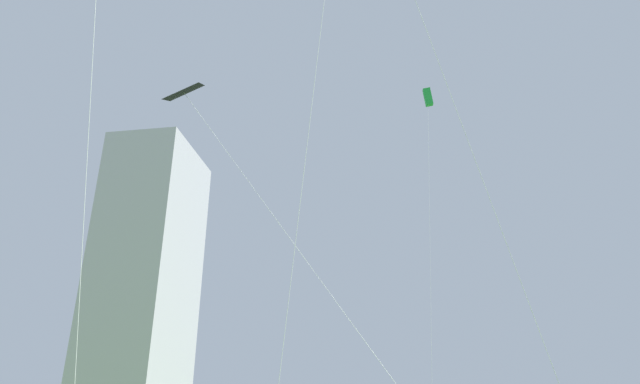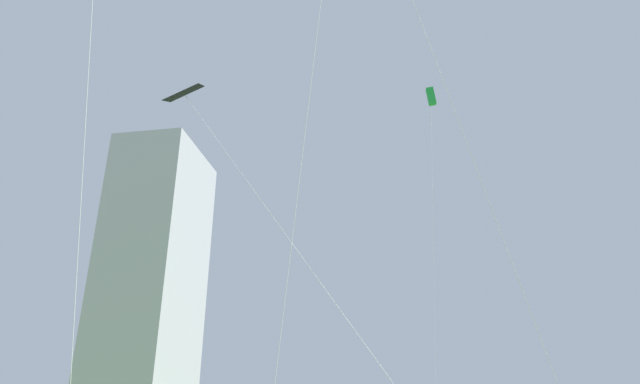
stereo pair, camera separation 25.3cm
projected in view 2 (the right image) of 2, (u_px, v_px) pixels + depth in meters
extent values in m
cylinder|color=silver|center=(295.00, 248.00, 17.34)|extent=(10.24, 3.51, 14.79)
pyramid|color=black|center=(183.00, 92.00, 22.54)|extent=(1.98, 1.98, 1.19)
cylinder|color=silver|center=(433.00, 252.00, 40.39)|extent=(1.98, 2.71, 28.31)
cube|color=green|center=(431.00, 96.00, 47.09)|extent=(0.80, 0.88, 1.64)
cylinder|color=silver|center=(321.00, 1.00, 16.38)|extent=(2.90, 0.88, 27.67)
cube|color=#A8A8AD|center=(152.00, 283.00, 126.09)|extent=(17.74, 24.66, 66.12)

